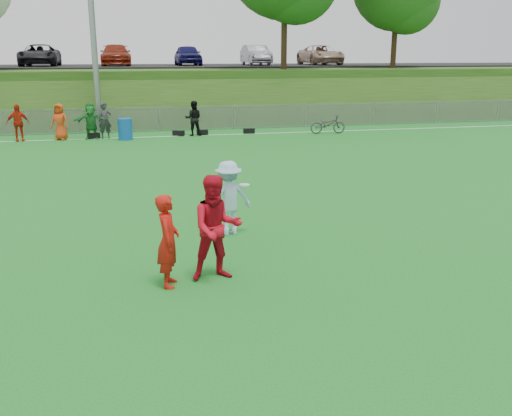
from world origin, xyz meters
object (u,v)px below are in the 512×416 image
object	(u,v)px
player_blue	(229,198)
frisbee	(244,185)
player_red_left	(168,241)
recycling_bin	(125,129)
player_red_center	(217,228)
bicycle	(328,124)

from	to	relation	value
player_blue	frisbee	world-z (taller)	player_blue
player_red_left	recycling_bin	world-z (taller)	player_red_left
player_red_left	frisbee	size ratio (longest dim) A/B	6.70
frisbee	recycling_bin	xyz separation A→B (m)	(-2.42, 15.45, -0.63)
player_red_left	player_red_center	size ratio (longest dim) A/B	0.86
player_red_center	bicycle	bearing A→B (deg)	61.56
bicycle	recycling_bin	bearing A→B (deg)	94.39
player_red_center	bicycle	world-z (taller)	player_red_center
bicycle	player_red_left	bearing A→B (deg)	157.32
recycling_bin	player_red_left	bearing A→B (deg)	-88.35
player_red_center	frisbee	bearing A→B (deg)	64.84
recycling_bin	bicycle	size ratio (longest dim) A/B	0.56
player_blue	bicycle	world-z (taller)	player_blue
bicycle	frisbee	bearing A→B (deg)	158.86
player_red_center	recycling_bin	distance (m)	17.98
player_red_center	frisbee	distance (m)	2.68
frisbee	recycling_bin	size ratio (longest dim) A/B	0.25
player_red_center	recycling_bin	size ratio (longest dim) A/B	1.91
recycling_bin	player_red_center	bearing A→B (deg)	-85.57
frisbee	recycling_bin	bearing A→B (deg)	98.89
player_red_left	player_blue	xyz separation A→B (m)	(1.55, 2.65, 0.02)
player_red_left	player_blue	world-z (taller)	player_blue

